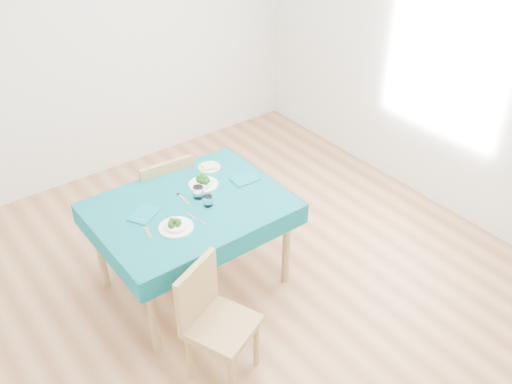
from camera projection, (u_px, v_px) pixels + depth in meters
room_shell at (256, 130)px, 3.76m from camera, size 4.02×4.52×2.73m
table at (193, 245)px, 4.29m from camera, size 1.36×1.03×0.76m
chair_near at (222, 319)px, 3.53m from camera, size 0.53×0.55×0.99m
chair_far at (159, 182)px, 4.67m from camera, size 0.48×0.52×1.12m
bowl_near at (176, 224)px, 3.83m from camera, size 0.24×0.24×0.07m
bowl_far at (203, 181)px, 4.26m from camera, size 0.22×0.22×0.07m
fork_near at (147, 230)px, 3.83m from camera, size 0.06×0.20×0.00m
knife_near at (195, 218)px, 3.93m from camera, size 0.06×0.21×0.00m
fork_far at (183, 199)px, 4.13m from camera, size 0.02×0.17×0.00m
knife_far at (244, 181)px, 4.31m from camera, size 0.03×0.19×0.00m
napkin_near at (144, 214)px, 3.97m from camera, size 0.26×0.24×0.01m
napkin_far at (245, 179)px, 4.34m from camera, size 0.21×0.15×0.01m
tumbler_center at (198, 192)px, 4.12m from camera, size 0.07×0.07×0.09m
tumbler_side at (208, 201)px, 4.04m from camera, size 0.06×0.06×0.08m
side_plate at (209, 167)px, 4.48m from camera, size 0.18×0.18×0.01m
bread_slice at (209, 166)px, 4.47m from camera, size 0.13×0.13×0.02m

